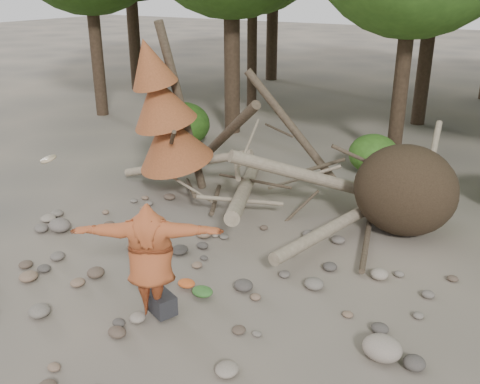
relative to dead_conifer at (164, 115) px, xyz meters
The scene contains 11 objects.
ground 5.05m from the dead_conifer, 47.26° to the right, with size 120.00×120.00×0.00m, color #514C44.
deadfall_pile 5.33m from the dead_conifer, ahead, with size 8.55×5.24×3.30m.
dead_conifer is the anchor object (origin of this frame).
bush_left 4.72m from the dead_conifer, 121.92° to the left, with size 1.80×1.80×1.44m, color #295215.
bush_mid 6.11m from the dead_conifer, 48.52° to the left, with size 1.40×1.40×1.12m, color #36681E.
frisbee_thrower 5.40m from the dead_conifer, 54.35° to the right, with size 3.50×1.75×2.32m.
backpack 5.66m from the dead_conifer, 52.90° to the right, with size 0.50×0.34×0.34m, color black.
cloth_green 5.33m from the dead_conifer, 44.87° to the right, with size 0.39×0.32×0.14m, color #326327.
cloth_orange 5.02m from the dead_conifer, 47.70° to the right, with size 0.33×0.27×0.12m, color #C25221.
boulder_mid_right 7.74m from the dead_conifer, 27.29° to the right, with size 0.58×0.53×0.35m, color gray.
boulder_mid_left 3.60m from the dead_conifer, 103.67° to the right, with size 0.50×0.45×0.30m, color #675E57.
Camera 1 is at (5.08, -6.60, 5.16)m, focal length 40.00 mm.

